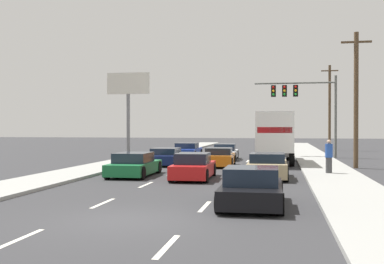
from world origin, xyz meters
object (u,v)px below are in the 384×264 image
object	(u,v)px
car_black	(252,189)
utility_pole_mid	(356,98)
car_navy	(167,157)
car_orange	(219,158)
car_blue	(187,151)
pedestrian_near_corner	(329,156)
car_tan	(267,166)
traffic_signal_mast	(298,96)
roadside_billboard	(128,94)
utility_pole_far	(330,106)
car_green	(134,165)
box_truck	(274,134)
car_white	(225,152)
car_red	(193,167)

from	to	relation	value
car_black	utility_pole_mid	distance (m)	16.34
car_navy	car_orange	bearing A→B (deg)	-8.58
car_blue	car_orange	bearing A→B (deg)	-64.85
car_navy	pedestrian_near_corner	distance (m)	11.12
car_tan	traffic_signal_mast	bearing A→B (deg)	82.89
traffic_signal_mast	roadside_billboard	distance (m)	18.06
utility_pole_far	pedestrian_near_corner	size ratio (longest dim) A/B	5.38
car_green	box_truck	bearing A→B (deg)	54.13
utility_pole_far	pedestrian_near_corner	xyz separation A→B (m)	(-2.82, -27.48, -3.76)
car_white	pedestrian_near_corner	size ratio (longest dim) A/B	2.64
car_white	roadside_billboard	xyz separation A→B (m)	(-11.27, 10.22, 5.36)
car_green	car_red	xyz separation A→B (m)	(3.24, -0.77, 0.02)
car_white	pedestrian_near_corner	xyz separation A→B (m)	(6.64, -10.87, 0.45)
car_red	car_navy	bearing A→B (deg)	112.49
car_navy	box_truck	world-z (taller)	box_truck
car_blue	car_tan	size ratio (longest dim) A/B	0.99
car_black	utility_pole_far	bearing A→B (deg)	80.66
box_truck	car_tan	bearing A→B (deg)	-91.20
car_blue	car_tan	distance (m)	15.81
car_red	roadside_billboard	xyz separation A→B (m)	(-11.30, 23.91, 5.33)
car_navy	car_white	bearing A→B (deg)	60.70
car_tan	utility_pole_far	xyz separation A→B (m)	(5.91, 29.36, 4.17)
car_blue	pedestrian_near_corner	distance (m)	15.88
car_red	pedestrian_near_corner	bearing A→B (deg)	23.11
car_orange	car_red	bearing A→B (deg)	-92.37
utility_pole_mid	utility_pole_far	size ratio (longest dim) A/B	0.90
car_blue	car_green	xyz separation A→B (m)	(0.12, -14.40, 0.00)
car_blue	utility_pole_far	bearing A→B (deg)	49.79
car_white	traffic_signal_mast	size ratio (longest dim) A/B	0.67
box_truck	car_navy	bearing A→B (deg)	-160.35
car_black	traffic_signal_mast	size ratio (longest dim) A/B	0.59
car_green	car_red	distance (m)	3.33
car_orange	utility_pole_far	xyz separation A→B (m)	(9.13, 22.94, 4.21)
car_blue	box_truck	size ratio (longest dim) A/B	0.46
utility_pole_mid	roadside_billboard	distance (m)	25.82
car_orange	box_truck	xyz separation A→B (m)	(3.42, 3.04, 1.46)
car_orange	pedestrian_near_corner	bearing A→B (deg)	-35.74
car_tan	utility_pole_mid	world-z (taller)	utility_pole_mid
roadside_billboard	car_blue	bearing A→B (deg)	-47.77
box_truck	pedestrian_near_corner	size ratio (longest dim) A/B	5.12
car_navy	utility_pole_far	xyz separation A→B (m)	(12.70, 22.40, 4.23)
car_blue	car_navy	distance (m)	7.27
traffic_signal_mast	utility_pole_far	world-z (taller)	utility_pole_far
car_green	car_orange	world-z (taller)	car_green
car_orange	box_truck	world-z (taller)	box_truck
car_black	utility_pole_mid	world-z (taller)	utility_pole_mid
box_truck	car_blue	bearing A→B (deg)	146.03
car_navy	car_tan	xyz separation A→B (m)	(6.79, -6.96, 0.06)
car_red	car_green	bearing A→B (deg)	166.58
car_green	roadside_billboard	distance (m)	25.08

